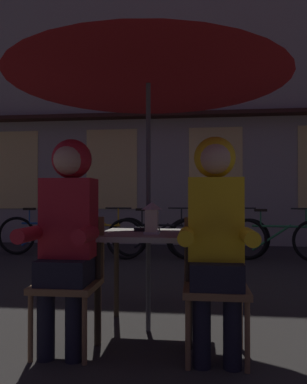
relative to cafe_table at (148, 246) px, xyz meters
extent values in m
plane|color=#2D2B28|center=(0.00, 0.00, -0.64)|extent=(60.00, 60.00, 0.00)
cube|color=#B2AD9E|center=(0.00, 0.00, 0.08)|extent=(0.72, 0.72, 0.04)
cylinder|color=#2D2319|center=(-0.31, -0.31, -0.29)|extent=(0.04, 0.04, 0.70)
cylinder|color=#2D2319|center=(0.31, -0.31, -0.29)|extent=(0.04, 0.04, 0.70)
cylinder|color=#2D2319|center=(-0.31, 0.31, -0.29)|extent=(0.04, 0.04, 0.70)
cylinder|color=#2D2319|center=(0.31, 0.31, -0.29)|extent=(0.04, 0.04, 0.70)
cylinder|color=#4C4C51|center=(0.00, 0.00, 0.49)|extent=(0.04, 0.04, 2.25)
cone|color=maroon|center=(0.00, 0.00, 1.42)|extent=(2.10, 2.10, 0.38)
sphere|color=#4C4C51|center=(0.00, 0.00, 1.64)|extent=(0.06, 0.06, 0.06)
cube|color=white|center=(0.04, -0.11, 0.11)|extent=(0.11, 0.11, 0.02)
cube|color=white|center=(0.04, -0.11, 0.20)|extent=(0.09, 0.09, 0.16)
pyramid|color=white|center=(0.04, -0.11, 0.31)|extent=(0.11, 0.11, 0.06)
cube|color=olive|center=(-0.48, -0.44, -0.21)|extent=(0.40, 0.40, 0.04)
cylinder|color=olive|center=(-0.31, -0.61, -0.43)|extent=(0.03, 0.03, 0.41)
cylinder|color=olive|center=(-0.65, -0.61, -0.43)|extent=(0.03, 0.03, 0.41)
cylinder|color=olive|center=(-0.31, -0.27, -0.43)|extent=(0.03, 0.03, 0.41)
cylinder|color=olive|center=(-0.65, -0.27, -0.43)|extent=(0.03, 0.03, 0.41)
cube|color=olive|center=(-0.48, -0.26, 0.02)|extent=(0.40, 0.03, 0.42)
cube|color=olive|center=(0.48, -0.44, -0.21)|extent=(0.40, 0.40, 0.04)
cylinder|color=olive|center=(0.65, -0.61, -0.43)|extent=(0.03, 0.03, 0.41)
cylinder|color=olive|center=(0.31, -0.61, -0.43)|extent=(0.03, 0.03, 0.41)
cylinder|color=olive|center=(0.65, -0.27, -0.43)|extent=(0.03, 0.03, 0.41)
cylinder|color=olive|center=(0.31, -0.27, -0.43)|extent=(0.03, 0.03, 0.41)
cube|color=olive|center=(0.48, -0.26, 0.02)|extent=(0.40, 0.03, 0.42)
cylinder|color=black|center=(-0.39, -0.57, -0.41)|extent=(0.11, 0.11, 0.45)
cylinder|color=black|center=(-0.57, -0.57, -0.41)|extent=(0.11, 0.11, 0.45)
cube|color=black|center=(-0.48, -0.44, -0.11)|extent=(0.32, 0.36, 0.16)
cube|color=red|center=(-0.48, -0.40, 0.23)|extent=(0.34, 0.22, 0.52)
cylinder|color=red|center=(-0.30, -0.62, 0.14)|extent=(0.09, 0.30, 0.09)
cylinder|color=red|center=(-0.66, -0.62, 0.14)|extent=(0.09, 0.30, 0.09)
sphere|color=tan|center=(-0.48, -0.40, 0.62)|extent=(0.21, 0.21, 0.21)
sphere|color=red|center=(-0.48, -0.35, 0.63)|extent=(0.27, 0.27, 0.27)
cylinder|color=black|center=(0.57, -0.57, -0.41)|extent=(0.11, 0.11, 0.45)
cylinder|color=black|center=(0.39, -0.57, -0.41)|extent=(0.11, 0.11, 0.45)
cube|color=black|center=(0.48, -0.44, -0.11)|extent=(0.32, 0.36, 0.16)
cube|color=yellow|center=(0.48, -0.40, 0.23)|extent=(0.34, 0.22, 0.52)
cylinder|color=yellow|center=(0.66, -0.62, 0.14)|extent=(0.09, 0.30, 0.09)
cylinder|color=yellow|center=(0.30, -0.62, 0.14)|extent=(0.09, 0.30, 0.09)
sphere|color=tan|center=(0.48, -0.40, 0.62)|extent=(0.21, 0.21, 0.21)
sphere|color=yellow|center=(0.48, -0.35, 0.63)|extent=(0.27, 0.27, 0.27)
cube|color=#9E9389|center=(-0.33, 5.40, 2.46)|extent=(10.00, 0.60, 6.20)
cube|color=#F4D17A|center=(-3.63, 5.09, 0.96)|extent=(1.10, 0.02, 1.70)
cube|color=#F4D17A|center=(-1.43, 5.09, 0.96)|extent=(1.10, 0.02, 1.70)
cube|color=#F4D17A|center=(0.77, 5.09, 0.96)|extent=(1.10, 0.02, 1.70)
cube|color=#331914|center=(-0.33, 4.95, 2.06)|extent=(9.00, 0.36, 0.08)
torus|color=black|center=(-1.74, 3.55, -0.31)|extent=(0.66, 0.10, 0.66)
torus|color=black|center=(-2.76, 3.46, -0.31)|extent=(0.66, 0.10, 0.66)
cylinder|color=#1E4C93|center=(-2.25, 3.51, -0.09)|extent=(0.84, 0.10, 0.04)
cylinder|color=#1E4C93|center=(-2.37, 3.50, -0.28)|extent=(0.61, 0.09, 0.44)
cylinder|color=#1E4C93|center=(-2.53, 3.48, 0.03)|extent=(0.02, 0.02, 0.24)
cube|color=black|center=(-2.53, 3.48, 0.16)|extent=(0.21, 0.10, 0.04)
cylinder|color=#1E4C93|center=(-1.86, 3.54, 0.05)|extent=(0.02, 0.02, 0.28)
cylinder|color=black|center=(-1.86, 3.54, 0.19)|extent=(0.44, 0.06, 0.02)
torus|color=black|center=(-0.77, 3.15, -0.31)|extent=(0.66, 0.15, 0.66)
torus|color=black|center=(-1.77, 3.31, -0.31)|extent=(0.66, 0.15, 0.66)
cylinder|color=#B78419|center=(-1.27, 3.23, -0.09)|extent=(0.83, 0.16, 0.04)
cylinder|color=#B78419|center=(-1.39, 3.25, -0.28)|extent=(0.60, 0.13, 0.44)
cylinder|color=#B78419|center=(-1.55, 3.27, 0.03)|extent=(0.02, 0.02, 0.24)
cube|color=black|center=(-1.55, 3.27, 0.16)|extent=(0.21, 0.11, 0.04)
cylinder|color=#B78419|center=(-0.89, 3.17, 0.05)|extent=(0.02, 0.02, 0.28)
cylinder|color=black|center=(-0.89, 3.17, 0.19)|extent=(0.44, 0.09, 0.02)
torus|color=black|center=(0.25, 3.24, -0.31)|extent=(0.66, 0.18, 0.66)
torus|color=black|center=(-0.75, 3.43, -0.31)|extent=(0.66, 0.18, 0.66)
cylinder|color=black|center=(-0.25, 3.34, -0.09)|extent=(0.83, 0.20, 0.04)
cylinder|color=black|center=(-0.37, 3.36, -0.28)|extent=(0.60, 0.15, 0.44)
cylinder|color=black|center=(-0.53, 3.39, 0.03)|extent=(0.02, 0.02, 0.24)
cube|color=black|center=(-0.53, 3.39, 0.16)|extent=(0.21, 0.12, 0.04)
cylinder|color=black|center=(0.13, 3.26, 0.05)|extent=(0.02, 0.02, 0.28)
cylinder|color=black|center=(0.13, 3.26, 0.19)|extent=(0.44, 0.11, 0.02)
torus|color=black|center=(1.22, 3.38, -0.31)|extent=(0.66, 0.09, 0.66)
torus|color=black|center=(0.20, 3.32, -0.31)|extent=(0.66, 0.09, 0.66)
cylinder|color=black|center=(0.71, 3.35, -0.09)|extent=(0.84, 0.09, 0.04)
cylinder|color=black|center=(0.59, 3.34, -0.28)|extent=(0.61, 0.07, 0.44)
cylinder|color=black|center=(0.42, 3.33, 0.03)|extent=(0.02, 0.02, 0.24)
cube|color=black|center=(0.42, 3.33, 0.16)|extent=(0.20, 0.09, 0.04)
cylinder|color=black|center=(1.10, 3.37, 0.05)|extent=(0.02, 0.02, 0.28)
cylinder|color=black|center=(1.10, 3.37, 0.19)|extent=(0.44, 0.05, 0.02)
torus|color=black|center=(1.16, 3.35, -0.31)|extent=(0.66, 0.15, 0.66)
cylinder|color=#236B3D|center=(1.66, 3.27, -0.09)|extent=(0.83, 0.17, 0.04)
cylinder|color=#236B3D|center=(1.54, 3.29, -0.28)|extent=(0.60, 0.13, 0.44)
cylinder|color=#236B3D|center=(1.38, 3.32, 0.03)|extent=(0.02, 0.02, 0.24)
cube|color=black|center=(1.38, 3.32, 0.16)|extent=(0.21, 0.11, 0.04)
cylinder|color=#236B3D|center=(2.05, 3.21, 0.05)|extent=(0.02, 0.02, 0.28)
cylinder|color=black|center=(2.05, 3.21, 0.19)|extent=(0.44, 0.09, 0.02)
cube|color=black|center=(-0.03, 0.13, 0.11)|extent=(0.21, 0.15, 0.02)
camera|label=1|loc=(0.36, -2.83, 0.37)|focal=35.37mm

